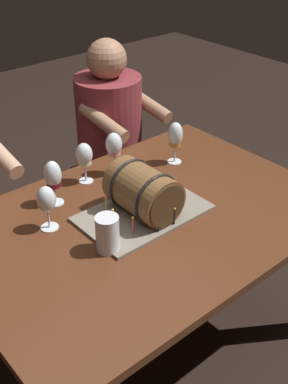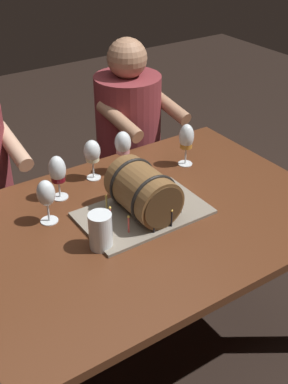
{
  "view_description": "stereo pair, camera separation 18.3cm",
  "coord_description": "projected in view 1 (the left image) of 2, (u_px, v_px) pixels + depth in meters",
  "views": [
    {
      "loc": [
        -1.0,
        -1.16,
        1.81
      ],
      "look_at": [
        0.0,
        0.02,
        0.83
      ],
      "focal_mm": 45.57,
      "sensor_mm": 36.0,
      "label": 1
    },
    {
      "loc": [
        -0.85,
        -1.27,
        1.81
      ],
      "look_at": [
        0.0,
        0.02,
        0.83
      ],
      "focal_mm": 45.57,
      "sensor_mm": 36.0,
      "label": 2
    }
  ],
  "objects": [
    {
      "name": "person_seated_right",
      "position": [
        111.0,
        153.0,
        2.69
      ],
      "size": [
        0.41,
        0.5,
        1.17
      ],
      "color": "#4C1B1E",
      "rests_on": "ground"
    },
    {
      "name": "wine_glass_white",
      "position": [
        84.0,
        156.0,
        2.02
      ],
      "size": [
        0.07,
        0.07,
        0.18
      ],
      "color": "white",
      "rests_on": "dining_table"
    },
    {
      "name": "barrel_cake",
      "position": [
        144.0,
        194.0,
        1.83
      ],
      "size": [
        0.49,
        0.31,
        0.21
      ],
      "color": "gray",
      "rests_on": "dining_table"
    },
    {
      "name": "ground_plane",
      "position": [
        145.0,
        344.0,
        2.26
      ],
      "size": [
        8.0,
        8.0,
        0.0
      ],
      "primitive_type": "plane",
      "color": "black"
    },
    {
      "name": "wine_glass_red",
      "position": [
        53.0,
        177.0,
        1.88
      ],
      "size": [
        0.07,
        0.07,
        0.19
      ],
      "color": "white",
      "rests_on": "dining_table"
    },
    {
      "name": "wine_glass_rose",
      "position": [
        114.0,
        146.0,
        2.08
      ],
      "size": [
        0.07,
        0.07,
        0.19
      ],
      "color": "white",
      "rests_on": "dining_table"
    },
    {
      "name": "beer_pint",
      "position": [
        107.0,
        234.0,
        1.66
      ],
      "size": [
        0.08,
        0.08,
        0.14
      ],
      "color": "white",
      "rests_on": "dining_table"
    },
    {
      "name": "dining_table",
      "position": [
        146.0,
        236.0,
        1.92
      ],
      "size": [
        1.44,
        1.0,
        0.73
      ],
      "color": "#562D19",
      "rests_on": "ground"
    },
    {
      "name": "wine_glass_empty",
      "position": [
        46.0,
        201.0,
        1.74
      ],
      "size": [
        0.07,
        0.07,
        0.18
      ],
      "color": "white",
      "rests_on": "dining_table"
    },
    {
      "name": "wine_glass_amber",
      "position": [
        175.0,
        137.0,
        2.16
      ],
      "size": [
        0.07,
        0.07,
        0.2
      ],
      "color": "white",
      "rests_on": "dining_table"
    }
  ]
}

